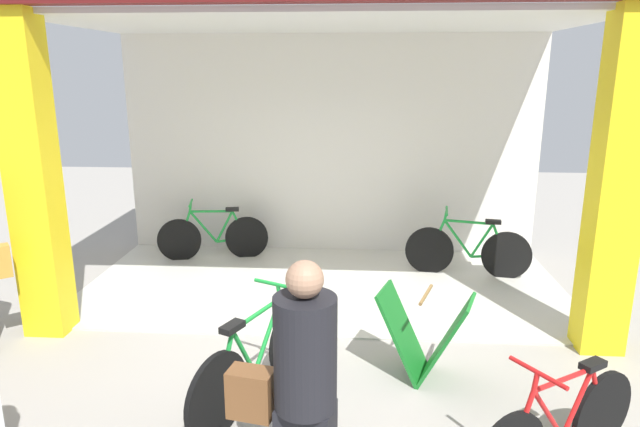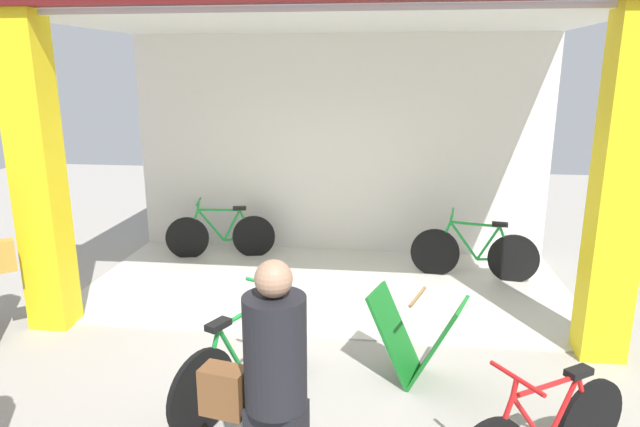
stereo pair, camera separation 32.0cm
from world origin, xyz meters
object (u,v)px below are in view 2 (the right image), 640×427
object	(u,v)px
bicycle_parked_1	(246,359)
bicycle_inside_0	(474,253)
sandwich_board_sign	(416,338)
pedestrian_0	(272,395)
bicycle_inside_1	(221,235)

from	to	relation	value
bicycle_parked_1	bicycle_inside_0	bearing A→B (deg)	53.69
sandwich_board_sign	pedestrian_0	world-z (taller)	pedestrian_0
bicycle_inside_0	bicycle_parked_1	world-z (taller)	bicycle_parked_1
pedestrian_0	bicycle_inside_0	bearing A→B (deg)	67.84
bicycle_inside_0	sandwich_board_sign	world-z (taller)	bicycle_inside_0
bicycle_inside_0	sandwich_board_sign	bearing A→B (deg)	-108.44
bicycle_inside_0	bicycle_inside_1	distance (m)	3.61
bicycle_parked_1	sandwich_board_sign	distance (m)	1.49
bicycle_parked_1	pedestrian_0	bearing A→B (deg)	-68.78
bicycle_inside_1	bicycle_parked_1	size ratio (longest dim) A/B	0.99
bicycle_inside_1	bicycle_parked_1	distance (m)	3.78
bicycle_inside_1	sandwich_board_sign	size ratio (longest dim) A/B	1.73
bicycle_parked_1	pedestrian_0	distance (m)	1.47
bicycle_inside_0	bicycle_parked_1	bearing A→B (deg)	-126.31
bicycle_inside_1	sandwich_board_sign	xyz separation A→B (m)	(2.70, -3.07, 0.06)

